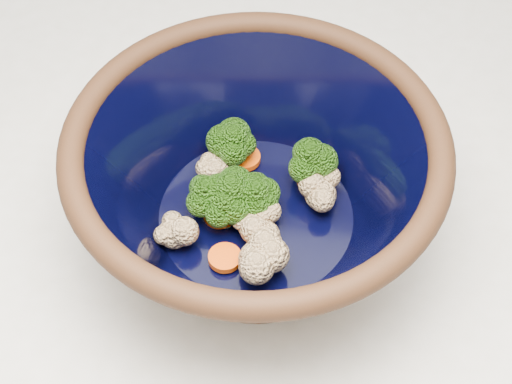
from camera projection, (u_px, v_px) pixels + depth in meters
mixing_bowl at (256, 183)px, 0.60m from camera, size 0.36×0.36×0.14m
vegetable_pile at (252, 189)px, 0.62m from camera, size 0.15×0.15×0.05m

